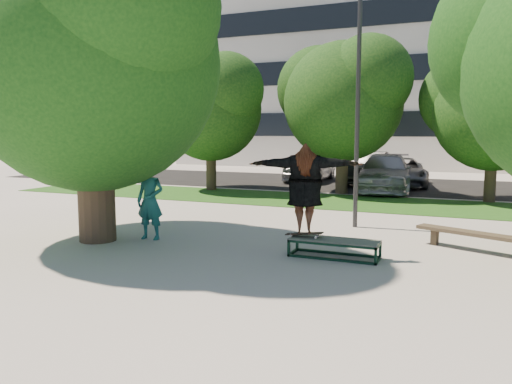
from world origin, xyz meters
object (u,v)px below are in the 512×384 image
at_px(tree_left, 90,47).
at_px(car_silver_b, 385,173).
at_px(grind_box, 334,248).
at_px(car_dark, 368,168).
at_px(lamppost, 358,108).
at_px(car_silver_a, 310,165).
at_px(bystander, 150,201).
at_px(bench, 480,236).
at_px(car_grey, 401,172).

height_order(tree_left, car_silver_b, tree_left).
distance_m(tree_left, car_silver_b, 13.89).
distance_m(grind_box, car_dark, 14.62).
relative_size(grind_box, car_dark, 0.38).
bearing_deg(tree_left, grind_box, 5.11).
relative_size(lamppost, car_silver_a, 1.30).
height_order(tree_left, bystander, tree_left).
bearing_deg(car_silver_b, car_silver_a, 140.27).
xyz_separation_m(car_dark, car_silver_b, (1.17, -2.47, -0.00)).
bearing_deg(bystander, car_silver_a, 86.77).
height_order(bench, car_silver_a, car_silver_a).
bearing_deg(car_silver_a, car_silver_b, -36.13).
relative_size(bench, car_silver_b, 0.50).
bearing_deg(lamppost, car_silver_a, 112.14).
height_order(lamppost, car_silver_b, lamppost).
distance_m(lamppost, car_grey, 11.17).
bearing_deg(grind_box, bystander, 179.59).
bearing_deg(lamppost, car_silver_b, 93.32).
height_order(grind_box, car_silver_b, car_silver_b).
height_order(bench, car_dark, car_dark).
distance_m(grind_box, bystander, 4.49).
distance_m(bystander, bench, 7.36).
distance_m(lamppost, bench, 4.49).
distance_m(bystander, car_dark, 14.66).
bearing_deg(grind_box, car_dark, 97.65).
height_order(grind_box, car_silver_a, car_silver_a).
relative_size(lamppost, bench, 2.30).
xyz_separation_m(tree_left, lamppost, (5.29, 3.91, -1.27)).
distance_m(lamppost, grind_box, 4.52).
distance_m(bystander, car_silver_a, 14.89).
relative_size(tree_left, car_dark, 1.51).
distance_m(car_grey, car_silver_b, 2.32).
bearing_deg(lamppost, bystander, -140.90).
xyz_separation_m(bench, car_dark, (-4.68, 12.87, 0.42)).
xyz_separation_m(bench, car_silver_b, (-3.51, 10.40, 0.42)).
bearing_deg(car_dark, bench, -71.07).
relative_size(tree_left, lamppost, 1.16).
distance_m(tree_left, lamppost, 6.70).
bearing_deg(bench, lamppost, 172.43).
xyz_separation_m(bystander, car_silver_b, (3.65, 11.98, -0.15)).
relative_size(bench, car_grey, 0.57).
height_order(bystander, car_dark, bystander).
xyz_separation_m(lamppost, bench, (3.01, -1.80, -2.80)).
height_order(tree_left, lamppost, tree_left).
height_order(car_dark, car_grey, car_dark).
distance_m(lamppost, car_dark, 11.45).
height_order(lamppost, grind_box, lamppost).
relative_size(bystander, car_silver_a, 0.39).
bearing_deg(tree_left, bench, 14.25).
bearing_deg(car_silver_b, bench, -76.39).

